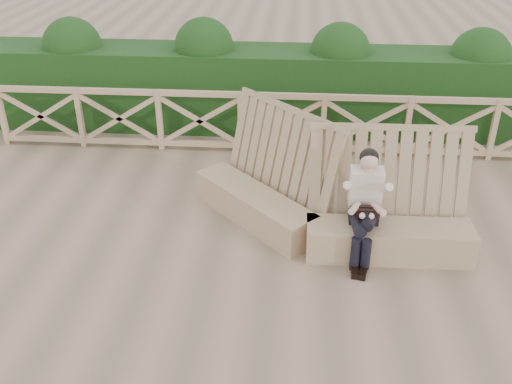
{
  "coord_description": "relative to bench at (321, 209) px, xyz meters",
  "views": [
    {
      "loc": [
        0.28,
        -5.69,
        4.29
      ],
      "look_at": [
        -0.2,
        0.4,
        0.9
      ],
      "focal_mm": 40.0,
      "sensor_mm": 36.0,
      "label": 1
    }
  ],
  "objects": [
    {
      "name": "guardrail",
      "position": [
        -0.63,
        2.59,
        0.16
      ],
      "size": [
        10.1,
        0.09,
        1.1
      ],
      "color": "#987758",
      "rests_on": "ground"
    },
    {
      "name": "woman",
      "position": [
        0.51,
        -0.42,
        0.37
      ],
      "size": [
        0.41,
        0.88,
        1.44
      ],
      "rotation": [
        0.0,
        0.0,
        -0.01
      ],
      "color": "black",
      "rests_on": "ground"
    },
    {
      "name": "bench",
      "position": [
        0.0,
        0.0,
        0.0
      ],
      "size": [
        3.73,
        2.1,
        1.58
      ],
      "rotation": [
        0.0,
        0.0,
        -0.42
      ],
      "color": "#8D7250",
      "rests_on": "ground"
    },
    {
      "name": "ground",
      "position": [
        -0.63,
        -0.91,
        -0.4
      ],
      "size": [
        60.0,
        60.0,
        0.0
      ],
      "primitive_type": "plane",
      "color": "brown",
      "rests_on": "ground"
    },
    {
      "name": "hedge",
      "position": [
        -0.63,
        3.79,
        0.35
      ],
      "size": [
        12.0,
        1.2,
        1.5
      ],
      "primitive_type": "cube",
      "color": "black",
      "rests_on": "ground"
    }
  ]
}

